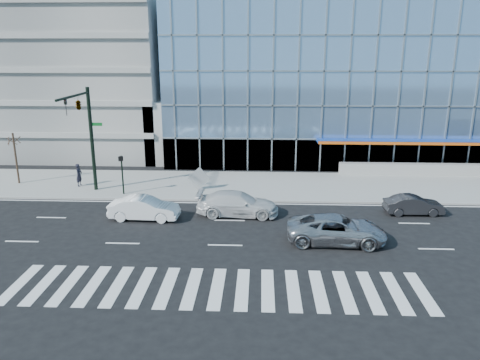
% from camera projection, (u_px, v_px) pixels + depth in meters
% --- Properties ---
extents(ground, '(160.00, 160.00, 0.00)m').
position_uv_depth(ground, '(230.00, 220.00, 30.82)').
color(ground, black).
rests_on(ground, ground).
extents(sidewalk, '(120.00, 8.00, 0.15)m').
position_uv_depth(sidewalk, '(236.00, 185.00, 38.49)').
color(sidewalk, gray).
rests_on(sidewalk, ground).
extents(theatre_building, '(42.00, 26.00, 15.00)m').
position_uv_depth(theatre_building, '(367.00, 79.00, 53.13)').
color(theatre_building, '#79A0CA').
rests_on(theatre_building, ground).
extents(parking_garage, '(24.00, 24.00, 20.00)m').
position_uv_depth(parking_garage, '(71.00, 56.00, 53.91)').
color(parking_garage, gray).
rests_on(parking_garage, ground).
extents(ramp_block, '(6.00, 8.00, 6.00)m').
position_uv_depth(ramp_block, '(182.00, 129.00, 47.55)').
color(ramp_block, gray).
rests_on(ramp_block, ground).
extents(traffic_signal, '(1.14, 5.74, 8.00)m').
position_uv_depth(traffic_signal, '(83.00, 116.00, 33.99)').
color(traffic_signal, black).
rests_on(traffic_signal, sidewalk).
extents(ped_signal_post, '(0.30, 0.33, 3.00)m').
position_uv_depth(ped_signal_post, '(122.00, 169.00, 35.35)').
color(ped_signal_post, black).
rests_on(ped_signal_post, sidewalk).
extents(street_tree_near, '(1.10, 1.10, 4.23)m').
position_uv_depth(street_tree_near, '(13.00, 140.00, 37.76)').
color(street_tree_near, '#332319').
rests_on(street_tree_near, sidewalk).
extents(silver_suv, '(5.88, 2.93, 1.60)m').
position_uv_depth(silver_suv, '(337.00, 230.00, 27.17)').
color(silver_suv, '#AEAEB3').
rests_on(silver_suv, ground).
extents(white_suv, '(5.62, 2.48, 1.61)m').
position_uv_depth(white_suv, '(237.00, 204.00, 31.63)').
color(white_suv, silver).
rests_on(white_suv, ground).
extents(white_sedan, '(4.67, 1.79, 1.52)m').
position_uv_depth(white_sedan, '(144.00, 208.00, 30.88)').
color(white_sedan, white).
rests_on(white_sedan, ground).
extents(dark_sedan, '(4.00, 1.52, 1.30)m').
position_uv_depth(dark_sedan, '(414.00, 205.00, 31.84)').
color(dark_sedan, black).
rests_on(dark_sedan, ground).
extents(pedestrian, '(0.51, 0.71, 1.83)m').
position_uv_depth(pedestrian, '(79.00, 175.00, 37.73)').
color(pedestrian, black).
rests_on(pedestrian, sidewalk).
extents(tilted_panel, '(1.83, 0.26, 1.83)m').
position_uv_depth(tilted_panel, '(199.00, 178.00, 36.76)').
color(tilted_panel, '#A8A8A8').
rests_on(tilted_panel, sidewalk).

